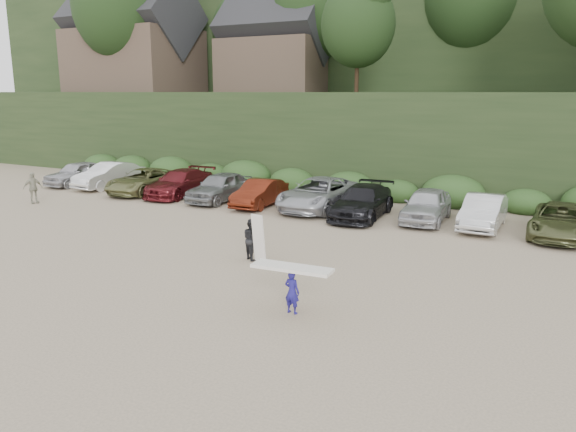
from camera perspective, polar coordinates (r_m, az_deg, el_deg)
The scene contains 6 objects.
ground at distance 19.79m, azimuth -4.71°, elevation -5.27°, with size 120.00×120.00×0.00m, color tan.
hillside_backdrop at distance 53.04m, azimuth 17.34°, elevation 17.60°, with size 90.00×41.50×28.00m.
parked_cars at distance 28.48m, azimuth 5.04°, elevation 1.84°, with size 39.56×6.49×1.64m.
distant_walker at distance 33.90m, azimuth -24.50°, elevation 2.62°, with size 1.01×0.42×1.72m, color #9A9883.
child_surfer at distance 15.54m, azimuth 0.41°, elevation -6.66°, with size 2.31×0.78×1.36m.
adult_surfer at distance 20.51m, azimuth -3.63°, elevation -2.36°, with size 1.21×0.92×1.80m.
Camera 1 is at (10.27, -15.80, 6.03)m, focal length 35.00 mm.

